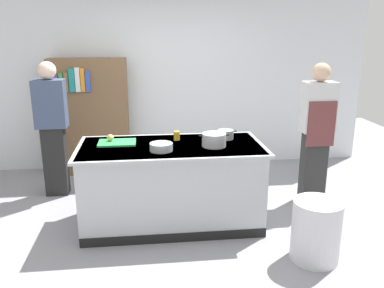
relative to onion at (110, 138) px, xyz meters
The scene contains 13 objects.
ground_plane 1.17m from the onion, 15.37° to the right, with size 10.00×10.00×0.00m, color gray.
back_wall 2.10m from the onion, 71.38° to the left, with size 6.40×0.12×3.00m, color silver.
counter_island 0.83m from the onion, 15.42° to the right, with size 1.98×0.98×0.90m.
cutting_board 0.10m from the onion, 28.59° to the right, with size 0.40×0.28×0.02m, color green.
onion is the anchor object (origin of this frame).
stock_pot 1.13m from the onion, 13.48° to the right, with size 0.32×0.25×0.14m.
sauce_pan 1.28m from the onion, ahead, with size 0.25×0.18×0.10m.
mixing_bowl 0.65m from the onion, 33.86° to the right, with size 0.23×0.23×0.08m, color #B7BABF.
juice_cup 0.73m from the onion, ahead, with size 0.07×0.07×0.10m, color yellow.
trash_bin 2.31m from the onion, 29.44° to the right, with size 0.45×0.45×0.59m, color silver.
person_chef 2.45m from the onion, ahead, with size 0.38×0.25×1.72m.
person_guest 1.14m from the onion, 133.73° to the left, with size 0.38×0.24×1.72m.
bookshelf 1.68m from the onion, 104.42° to the left, with size 1.10×0.31×1.70m.
Camera 1 is at (-0.26, -4.11, 2.09)m, focal length 37.64 mm.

